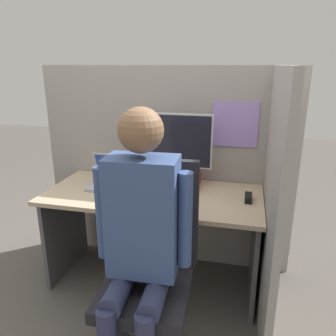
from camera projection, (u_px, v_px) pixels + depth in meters
ground_plane at (140, 312)px, 2.21m from camera, size 12.00×12.00×0.00m
cubicle_panel_back at (166, 168)px, 2.64m from camera, size 2.02×0.05×1.59m
cubicle_panel_right at (270, 198)px, 2.06m from camera, size 0.04×1.34×1.59m
desk at (153, 215)px, 2.37m from camera, size 1.52×0.70×0.73m
paper_box at (179, 181)px, 2.44m from camera, size 0.30×0.25×0.08m
monitor at (179, 145)px, 2.36m from camera, size 0.48×0.22×0.46m
laptop at (114, 181)px, 2.41m from camera, size 0.35×0.24×0.25m
mouse at (134, 193)px, 2.28m from camera, size 0.08×0.04×0.03m
stapler at (248, 198)px, 2.18m from camera, size 0.05×0.13×0.04m
carrot_toy at (172, 206)px, 2.05m from camera, size 0.04×0.12×0.04m
office_chair at (152, 263)px, 1.78m from camera, size 0.52×0.56×1.11m
person at (140, 233)px, 1.56m from camera, size 0.48×0.41×1.42m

